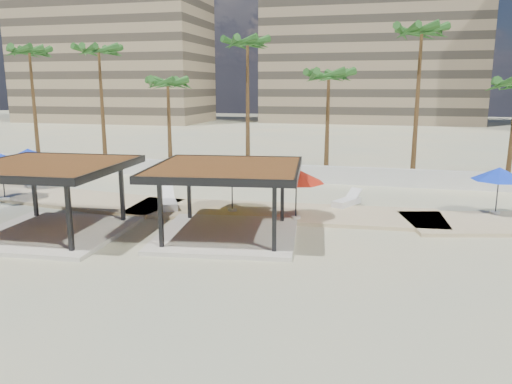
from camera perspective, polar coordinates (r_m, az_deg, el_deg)
ground at (r=19.74m, az=-6.99°, el=-7.19°), size 200.00×200.00×0.00m
promenade at (r=26.27m, az=3.17°, el=-2.12°), size 44.45×7.97×0.24m
boundary_wall at (r=34.54m, az=2.61°, el=2.22°), size 56.00×0.30×1.20m
building_west at (r=98.74m, az=-16.13°, el=16.66°), size 34.00×16.00×32.40m
building_mid at (r=95.70m, az=13.07°, el=16.37°), size 38.00×16.00×30.40m
pavilion_central at (r=21.52m, az=-3.36°, el=-0.29°), size 6.98×6.98×3.16m
pavilion_west at (r=23.49m, az=-22.60°, el=-0.06°), size 6.77×6.77×3.23m
umbrella_a at (r=31.22m, az=-27.13°, el=3.27°), size 3.59×3.59×2.62m
umbrella_b at (r=25.27m, az=-2.77°, el=2.48°), size 3.33×3.33×2.45m
umbrella_c at (r=23.84m, az=4.64°, el=1.86°), size 2.97×2.97×2.44m
umbrella_d at (r=27.47m, az=26.05°, el=1.87°), size 3.12×3.12×2.36m
umbrella_f at (r=34.42m, az=-24.60°, el=3.97°), size 3.29×3.29×2.47m
lounger_a at (r=26.88m, az=-10.00°, el=-1.21°), size 1.84×2.48×0.91m
lounger_b at (r=27.32m, az=10.35°, el=-1.07°), size 1.53×2.17×0.79m
palm_a at (r=45.31m, az=-24.46°, el=13.96°), size 3.00×3.00×10.04m
palm_b at (r=42.23m, az=-17.52°, el=14.69°), size 3.00×3.00×10.05m
palm_c at (r=38.83m, az=-10.05°, el=11.83°), size 3.00×3.00×7.54m
palm_d at (r=37.66m, az=-0.98°, el=16.11°), size 3.00×3.00×10.40m
palm_e at (r=35.95m, az=8.31°, el=12.65°), size 3.00×3.00×8.04m
palm_f at (r=36.14m, az=18.38°, el=16.39°), size 3.00×3.00×10.86m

